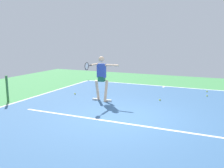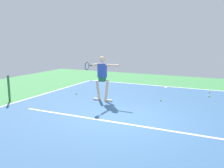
# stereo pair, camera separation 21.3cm
# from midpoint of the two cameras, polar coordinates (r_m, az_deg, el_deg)

# --- Properties ---
(ground_plane) EXTENTS (20.01, 20.01, 0.00)m
(ground_plane) POSITION_cam_midpoint_polar(r_m,az_deg,el_deg) (7.88, 2.31, -7.93)
(ground_plane) COLOR #428E4C
(court_surface) EXTENTS (9.45, 11.85, 0.00)m
(court_surface) POSITION_cam_midpoint_polar(r_m,az_deg,el_deg) (7.88, 2.31, -7.92)
(court_surface) COLOR #38608E
(court_surface) RESTS_ON ground_plane
(court_line_baseline_near) EXTENTS (9.45, 0.10, 0.01)m
(court_line_baseline_near) POSITION_cam_midpoint_polar(r_m,az_deg,el_deg) (13.35, 11.68, -0.51)
(court_line_baseline_near) COLOR white
(court_line_baseline_near) RESTS_ON ground_plane
(court_line_sideline_right) EXTENTS (0.10, 11.85, 0.01)m
(court_line_sideline_right) POSITION_cam_midpoint_polar(r_m,az_deg,el_deg) (10.47, -22.27, -4.07)
(court_line_sideline_right) COLOR white
(court_line_sideline_right) RESTS_ON ground_plane
(court_line_service) EXTENTS (7.09, 0.10, 0.01)m
(court_line_service) POSITION_cam_midpoint_polar(r_m,az_deg,el_deg) (7.45, 0.91, -8.99)
(court_line_service) COLOR white
(court_line_service) RESTS_ON ground_plane
(court_line_centre_mark) EXTENTS (0.10, 0.30, 0.01)m
(court_line_centre_mark) POSITION_cam_midpoint_polar(r_m,az_deg,el_deg) (13.16, 11.49, -0.66)
(court_line_centre_mark) COLOR white
(court_line_centre_mark) RESTS_ON ground_plane
(net_post) EXTENTS (0.09, 0.09, 1.07)m
(net_post) POSITION_cam_midpoint_polar(r_m,az_deg,el_deg) (10.61, -23.78, -1.04)
(net_post) COLOR #38753D
(net_post) RESTS_ON ground_plane
(tennis_player) EXTENTS (1.15, 1.23, 1.82)m
(tennis_player) POSITION_cam_midpoint_polar(r_m,az_deg,el_deg) (9.80, -3.14, 2.03)
(tennis_player) COLOR beige
(tennis_player) RESTS_ON ground_plane
(tennis_ball_centre_court) EXTENTS (0.07, 0.07, 0.07)m
(tennis_ball_centre_court) POSITION_cam_midpoint_polar(r_m,az_deg,el_deg) (10.20, 10.51, -3.65)
(tennis_ball_centre_court) COLOR #C6E53D
(tennis_ball_centre_court) RESTS_ON ground_plane
(tennis_ball_by_baseline) EXTENTS (0.07, 0.07, 0.07)m
(tennis_ball_by_baseline) POSITION_cam_midpoint_polar(r_m,az_deg,el_deg) (11.50, 20.78, -2.57)
(tennis_ball_by_baseline) COLOR #C6E53D
(tennis_ball_by_baseline) RESTS_ON ground_plane
(tennis_ball_near_player) EXTENTS (0.07, 0.07, 0.07)m
(tennis_ball_near_player) POSITION_cam_midpoint_polar(r_m,az_deg,el_deg) (11.28, -9.17, -2.26)
(tennis_ball_near_player) COLOR #CCE033
(tennis_ball_near_player) RESTS_ON ground_plane
(tennis_ball_near_service_line) EXTENTS (0.07, 0.07, 0.07)m
(tennis_ball_near_service_line) POSITION_cam_midpoint_polar(r_m,az_deg,el_deg) (12.45, 20.81, -1.62)
(tennis_ball_near_service_line) COLOR #C6E53D
(tennis_ball_near_service_line) RESTS_ON ground_plane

